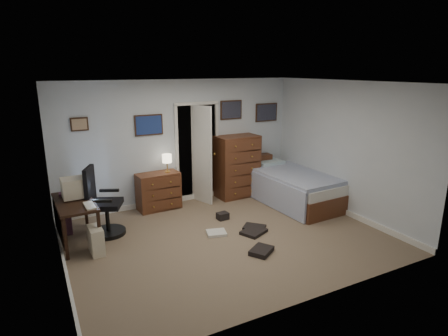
% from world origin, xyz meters
% --- Properties ---
extents(floor, '(5.00, 4.00, 0.02)m').
position_xyz_m(floor, '(0.00, 0.00, -0.01)').
color(floor, '#836E5A').
rests_on(floor, ground).
extents(computer_desk, '(0.60, 1.21, 0.69)m').
position_xyz_m(computer_desk, '(-2.28, 0.97, 0.53)').
color(computer_desk, black).
rests_on(computer_desk, floor).
extents(crt_monitor, '(0.37, 0.34, 0.33)m').
position_xyz_m(crt_monitor, '(-2.18, 1.12, 0.86)').
color(crt_monitor, beige).
rests_on(crt_monitor, computer_desk).
extents(keyboard, '(0.15, 0.37, 0.02)m').
position_xyz_m(keyboard, '(-2.02, 0.62, 0.70)').
color(keyboard, beige).
rests_on(keyboard, computer_desk).
extents(pc_tower, '(0.20, 0.39, 0.41)m').
position_xyz_m(pc_tower, '(-2.00, 0.42, 0.21)').
color(pc_tower, beige).
rests_on(pc_tower, floor).
extents(office_chair, '(0.75, 0.75, 1.17)m').
position_xyz_m(office_chair, '(-1.77, 1.05, 0.45)').
color(office_chair, black).
rests_on(office_chair, floor).
extents(media_stack, '(0.15, 0.15, 0.73)m').
position_xyz_m(media_stack, '(-2.32, 1.35, 0.37)').
color(media_stack, maroon).
rests_on(media_stack, floor).
extents(low_dresser, '(0.85, 0.46, 0.73)m').
position_xyz_m(low_dresser, '(-0.58, 1.77, 0.36)').
color(low_dresser, brown).
rests_on(low_dresser, floor).
extents(table_lamp, '(0.19, 0.19, 0.36)m').
position_xyz_m(table_lamp, '(-0.38, 1.77, 0.99)').
color(table_lamp, gold).
rests_on(table_lamp, low_dresser).
extents(doorway, '(0.96, 1.12, 2.05)m').
position_xyz_m(doorway, '(0.35, 2.27, 1.00)').
color(doorway, black).
rests_on(doorway, floor).
extents(tall_dresser, '(0.93, 0.58, 1.33)m').
position_xyz_m(tall_dresser, '(1.18, 1.75, 0.66)').
color(tall_dresser, brown).
rests_on(tall_dresser, floor).
extents(headboard_bookcase, '(0.92, 0.26, 0.82)m').
position_xyz_m(headboard_bookcase, '(1.64, 1.86, 0.44)').
color(headboard_bookcase, brown).
rests_on(headboard_bookcase, floor).
extents(bed, '(1.26, 2.22, 0.71)m').
position_xyz_m(bed, '(1.98, 0.86, 0.34)').
color(bed, brown).
rests_on(bed, floor).
extents(wall_posters, '(4.38, 0.04, 0.60)m').
position_xyz_m(wall_posters, '(0.57, 1.98, 1.75)').
color(wall_posters, '#331E11').
rests_on(wall_posters, floor).
extents(floor_clutter, '(1.11, 1.74, 0.13)m').
position_xyz_m(floor_clutter, '(0.30, -0.07, 0.03)').
color(floor_clutter, black).
rests_on(floor_clutter, floor).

